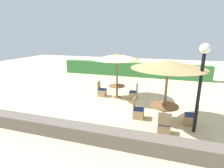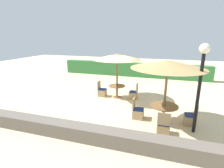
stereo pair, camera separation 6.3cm
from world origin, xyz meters
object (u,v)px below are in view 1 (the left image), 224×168
at_px(patio_chair_center_east, 133,94).
at_px(patio_chair_front_right_south, 164,127).
at_px(round_table_center, 117,88).
at_px(patio_chair_front_right_east, 191,119).
at_px(patio_chair_front_right_west, 138,113).
at_px(parasol_center, 117,57).
at_px(parasol_front_right, 168,64).
at_px(patio_chair_center_west, 102,92).
at_px(round_table_front_right, 164,108).
at_px(lamp_post, 202,71).

distance_m(patio_chair_center_east, patio_chair_front_right_south, 3.83).
distance_m(round_table_center, patio_chair_front_right_east, 4.45).
distance_m(patio_chair_center_east, patio_chair_front_right_west, 2.48).
bearing_deg(patio_chair_front_right_west, parasol_center, -145.30).
height_order(parasol_center, parasol_front_right, parasol_front_right).
bearing_deg(patio_chair_front_right_west, patio_chair_center_east, -164.95).
bearing_deg(patio_chair_front_right_west, patio_chair_center_west, -131.99).
relative_size(round_table_front_right, patio_chair_front_right_east, 1.24).
xyz_separation_m(parasol_front_right, patio_chair_front_right_west, (-1.10, -0.01, -2.21)).
relative_size(patio_chair_center_west, patio_chair_front_right_east, 1.00).
bearing_deg(patio_chair_center_west, lamp_post, 59.50).
bearing_deg(patio_chair_center_west, patio_chair_center_east, 92.57).
distance_m(lamp_post, patio_chair_front_right_south, 2.42).
bearing_deg(lamp_post, parasol_front_right, 155.23).
xyz_separation_m(round_table_center, patio_chair_center_west, (-0.93, -0.05, -0.29)).
height_order(parasol_front_right, patio_chair_front_right_east, parasol_front_right).
height_order(parasol_front_right, patio_chair_front_right_south, parasol_front_right).
bearing_deg(patio_chair_center_west, patio_chair_front_right_west, 48.01).
relative_size(parasol_center, patio_chair_center_west, 2.91).
relative_size(patio_chair_center_east, patio_chair_front_right_south, 1.00).
xyz_separation_m(parasol_front_right, patio_chair_front_right_east, (1.07, 0.05, -2.21)).
distance_m(round_table_center, round_table_front_right, 3.60).
relative_size(patio_chair_front_right_south, patio_chair_front_right_west, 1.00).
distance_m(parasol_center, patio_chair_front_right_south, 4.85).
height_order(patio_chair_front_right_south, patio_chair_front_right_west, same).
height_order(round_table_center, patio_chair_center_west, patio_chair_center_west).
xyz_separation_m(parasol_center, patio_chair_front_right_west, (1.63, -2.36, -2.15)).
distance_m(lamp_post, parasol_center, 4.82).
distance_m(parasol_front_right, patio_chair_front_right_east, 2.45).
bearing_deg(patio_chair_front_right_south, lamp_post, 23.71).
bearing_deg(round_table_front_right, parasol_front_right, 180.00).
xyz_separation_m(patio_chair_center_west, patio_chair_front_right_east, (4.73, -2.25, 0.00)).
bearing_deg(patio_chair_front_right_south, parasol_front_right, 91.30).
relative_size(lamp_post, patio_chair_front_right_south, 3.57).
xyz_separation_m(parasol_center, patio_chair_front_right_south, (2.75, -3.36, -2.15)).
distance_m(patio_chair_front_right_south, patio_chair_front_right_east, 1.49).
distance_m(round_table_center, patio_chair_front_right_south, 4.35).
distance_m(round_table_center, patio_chair_center_east, 1.03).
distance_m(round_table_front_right, patio_chair_front_right_south, 1.06).
distance_m(lamp_post, patio_chair_center_east, 4.59).
bearing_deg(round_table_center, parasol_front_right, -40.74).
xyz_separation_m(round_table_front_right, patio_chair_front_right_east, (1.07, 0.05, -0.33)).
height_order(lamp_post, parasol_front_right, lamp_post).
bearing_deg(parasol_center, round_table_front_right, -40.74).
distance_m(parasol_center, patio_chair_front_right_west, 3.58).
relative_size(round_table_center, patio_chair_front_right_south, 1.02).
distance_m(round_table_center, patio_chair_center_west, 0.97).
bearing_deg(parasol_center, patio_chair_front_right_east, -31.26).
height_order(patio_chair_front_right_east, patio_chair_front_right_west, same).
bearing_deg(patio_chair_front_right_east, round_table_center, 58.74).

